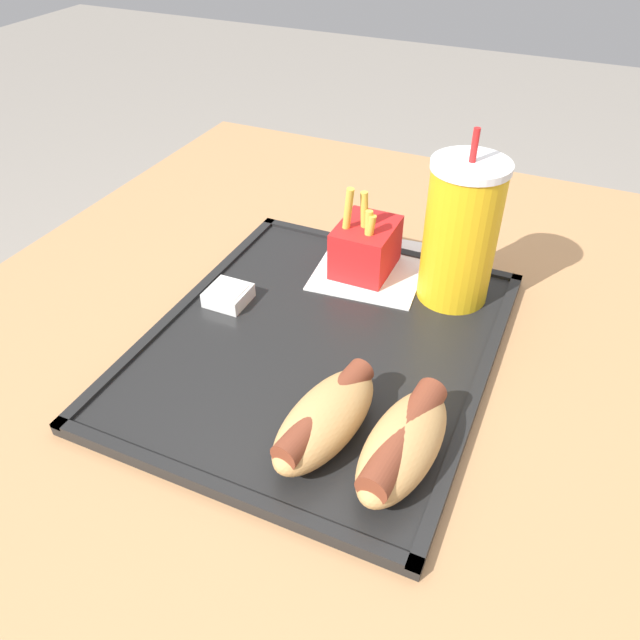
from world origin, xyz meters
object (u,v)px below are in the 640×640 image
Objects in this scene: hot_dog_far at (403,444)px; hot_dog_near at (325,418)px; sauce_cup_mayo at (228,295)px; soda_cup at (461,233)px; fries_carton at (365,247)px.

hot_dog_far is 0.07m from hot_dog_near.
hot_dog_near reaches higher than sauce_cup_mayo.
soda_cup is at bearing 170.14° from hot_dog_near.
fries_carton is (-0.27, -0.07, 0.01)m from hot_dog_near.
hot_dog_near is 1.26× the size of fries_carton.
hot_dog_far is at bearing 90.00° from hot_dog_near.
soda_cup reaches higher than hot_dog_far.
hot_dog_far is at bearing 5.51° from soda_cup.
sauce_cup_mayo is at bearing -127.80° from hot_dog_near.
fries_carton reaches higher than hot_dog_far.
hot_dog_near is (-0.00, -0.07, -0.00)m from hot_dog_far.
hot_dog_far is (0.26, 0.03, -0.06)m from soda_cup.
fries_carton is at bearing -153.04° from hot_dog_far.
soda_cup is 0.27m from hot_dog_far.
sauce_cup_mayo is (0.13, -0.12, -0.02)m from fries_carton.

